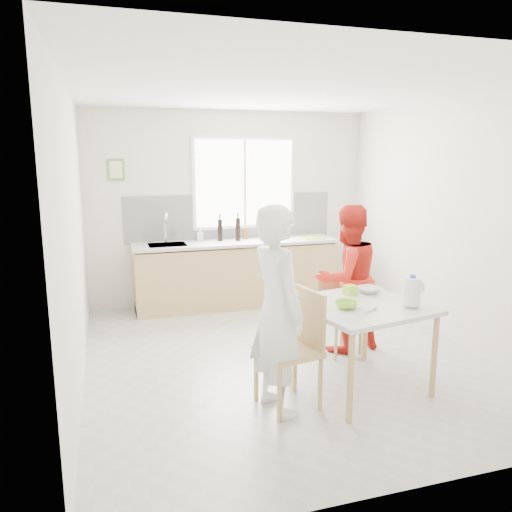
% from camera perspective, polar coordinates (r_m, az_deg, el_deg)
% --- Properties ---
extents(ground, '(4.50, 4.50, 0.00)m').
position_cam_1_polar(ground, '(5.37, 3.21, -11.38)').
color(ground, '#B7B7B2').
rests_on(ground, ground).
extents(room_shell, '(4.50, 4.50, 4.50)m').
position_cam_1_polar(room_shell, '(4.98, 3.42, 6.38)').
color(room_shell, silver).
rests_on(room_shell, ground).
extents(window, '(1.50, 0.06, 1.30)m').
position_cam_1_polar(window, '(7.15, -1.33, 8.33)').
color(window, white).
rests_on(window, room_shell).
extents(backsplash, '(3.00, 0.02, 0.65)m').
position_cam_1_polar(backsplash, '(7.15, -2.89, 4.50)').
color(backsplash, white).
rests_on(backsplash, room_shell).
extents(picture_frame, '(0.22, 0.03, 0.28)m').
position_cam_1_polar(picture_frame, '(6.88, -15.72, 9.47)').
color(picture_frame, '#528E40').
rests_on(picture_frame, room_shell).
extents(kitchen_counter, '(2.84, 0.64, 1.37)m').
position_cam_1_polar(kitchen_counter, '(7.02, -2.28, -2.33)').
color(kitchen_counter, tan).
rests_on(kitchen_counter, ground).
extents(dining_table, '(1.20, 1.20, 0.79)m').
position_cam_1_polar(dining_table, '(4.55, 11.86, -6.33)').
color(dining_table, silver).
rests_on(dining_table, ground).
extents(chair_left, '(0.53, 0.53, 0.99)m').
position_cam_1_polar(chair_left, '(4.22, 4.56, -9.90)').
color(chair_left, tan).
rests_on(chair_left, ground).
extents(chair_far, '(0.43, 0.43, 0.80)m').
position_cam_1_polar(chair_far, '(5.44, 9.16, -6.24)').
color(chair_far, tan).
rests_on(chair_far, ground).
extents(person_white, '(0.52, 0.69, 1.71)m').
position_cam_1_polar(person_white, '(4.03, 2.44, -6.24)').
color(person_white, white).
rests_on(person_white, ground).
extents(person_red, '(0.87, 0.73, 1.58)m').
position_cam_1_polar(person_red, '(5.41, 10.34, -2.57)').
color(person_red, red).
rests_on(person_red, ground).
extents(bowl_green, '(0.23, 0.23, 0.06)m').
position_cam_1_polar(bowl_green, '(4.36, 10.30, -5.51)').
color(bowl_green, '#86D130').
rests_on(bowl_green, dining_table).
extents(bowl_white, '(0.26, 0.26, 0.05)m').
position_cam_1_polar(bowl_white, '(4.89, 12.77, -3.80)').
color(bowl_white, silver).
rests_on(bowl_white, dining_table).
extents(milk_jug, '(0.21, 0.15, 0.27)m').
position_cam_1_polar(milk_jug, '(4.50, 17.45, -3.82)').
color(milk_jug, white).
rests_on(milk_jug, dining_table).
extents(green_box, '(0.12, 0.12, 0.09)m').
position_cam_1_polar(green_box, '(4.78, 10.72, -3.83)').
color(green_box, '#9BD932').
rests_on(green_box, dining_table).
extents(spoon, '(0.14, 0.09, 0.01)m').
position_cam_1_polar(spoon, '(4.31, 12.95, -6.08)').
color(spoon, '#A5A5AA').
rests_on(spoon, dining_table).
extents(cutting_board, '(0.41, 0.34, 0.01)m').
position_cam_1_polar(cutting_board, '(7.26, 6.30, 2.16)').
color(cutting_board, '#AFD932').
rests_on(cutting_board, kitchen_counter).
extents(wine_bottle_a, '(0.07, 0.07, 0.32)m').
position_cam_1_polar(wine_bottle_a, '(6.93, -2.08, 3.07)').
color(wine_bottle_a, black).
rests_on(wine_bottle_a, kitchen_counter).
extents(wine_bottle_b, '(0.07, 0.07, 0.30)m').
position_cam_1_polar(wine_bottle_b, '(6.92, -4.13, 2.96)').
color(wine_bottle_b, black).
rests_on(wine_bottle_b, kitchen_counter).
extents(jar_amber, '(0.06, 0.06, 0.16)m').
position_cam_1_polar(jar_amber, '(7.10, -1.19, 2.63)').
color(jar_amber, brown).
rests_on(jar_amber, kitchen_counter).
extents(soap_bottle, '(0.10, 0.10, 0.18)m').
position_cam_1_polar(soap_bottle, '(6.95, -6.41, 2.46)').
color(soap_bottle, '#999999').
rests_on(soap_bottle, kitchen_counter).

